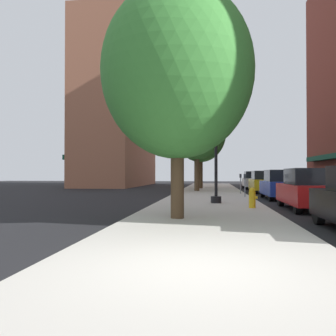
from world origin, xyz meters
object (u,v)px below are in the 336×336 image
object	(u,v)px
lamppost	(216,135)
car_yellow	(263,182)
tree_far	(197,128)
car_white	(253,180)
parking_meter_far	(245,182)
tree_near	(177,72)
parking_meter_near	(241,181)
car_blue	(281,185)
fire_hydrant	(252,198)
car_red	(309,190)
tree_mid	(200,133)

from	to	relation	value
lamppost	car_yellow	world-z (taller)	lamppost
tree_far	car_white	world-z (taller)	tree_far
parking_meter_far	tree_near	size ratio (longest dim) A/B	0.19
parking_meter_near	car_white	distance (m)	10.30
lamppost	parking_meter_near	world-z (taller)	lamppost
tree_near	car_blue	bearing A→B (deg)	64.43
parking_meter_near	car_blue	size ratio (longest dim) A/B	0.30
fire_hydrant	parking_meter_near	bearing A→B (deg)	88.22
car_blue	tree_near	bearing A→B (deg)	-113.32
fire_hydrant	lamppost	bearing A→B (deg)	121.89
lamppost	tree_near	xyz separation A→B (m)	(-1.20, -5.76, 1.31)
fire_hydrant	tree_far	world-z (taller)	tree_far
fire_hydrant	car_white	bearing A→B (deg)	83.62
car_red	car_yellow	distance (m)	12.93
tree_far	car_blue	distance (m)	9.64
parking_meter_near	tree_mid	distance (m)	10.02
car_red	car_white	bearing A→B (deg)	89.56
tree_far	car_blue	xyz separation A→B (m)	(5.01, -7.10, -4.18)
parking_meter_near	tree_far	size ratio (longest dim) A/B	0.18
tree_mid	car_red	size ratio (longest dim) A/B	1.80
tree_mid	parking_meter_near	bearing A→B (deg)	-71.09
parking_meter_near	car_yellow	world-z (taller)	car_yellow
tree_far	car_white	xyz separation A→B (m)	(5.01, 6.59, -4.18)
parking_meter_near	tree_far	xyz separation A→B (m)	(-3.06, 3.52, 4.04)
car_white	tree_far	bearing A→B (deg)	-128.00
lamppost	parking_meter_near	xyz separation A→B (m)	(1.69, 7.93, -2.25)
parking_meter_far	fire_hydrant	bearing A→B (deg)	-92.63
car_red	car_blue	distance (m)	5.94
car_red	lamppost	bearing A→B (deg)	156.06
parking_meter_far	car_white	distance (m)	13.54
tree_far	car_blue	bearing A→B (deg)	-54.77
tree_near	tree_far	size ratio (longest dim) A/B	0.96
fire_hydrant	parking_meter_far	size ratio (longest dim) A/B	0.60
fire_hydrant	tree_far	xyz separation A→B (m)	(-2.75, 13.66, 4.47)
lamppost	tree_near	bearing A→B (deg)	-101.77
parking_meter_near	parking_meter_far	xyz separation A→B (m)	(0.00, -3.29, 0.00)
lamppost	car_blue	xyz separation A→B (m)	(3.64, 4.35, -2.39)
parking_meter_near	tree_near	distance (m)	14.44
lamppost	fire_hydrant	distance (m)	3.74
car_red	tree_mid	bearing A→B (deg)	104.69
tree_mid	car_white	size ratio (longest dim) A/B	1.80
lamppost	tree_near	size ratio (longest dim) A/B	0.84
tree_mid	car_blue	xyz separation A→B (m)	(4.90, -12.18, -4.35)
lamppost	car_white	bearing A→B (deg)	78.59
parking_meter_near	parking_meter_far	bearing A→B (deg)	-90.00
lamppost	parking_meter_far	distance (m)	5.43
tree_far	car_red	xyz separation A→B (m)	(5.01, -13.04, -4.18)
parking_meter_far	parking_meter_near	bearing A→B (deg)	90.00
fire_hydrant	tree_near	size ratio (longest dim) A/B	0.11
fire_hydrant	parking_meter_far	distance (m)	6.88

